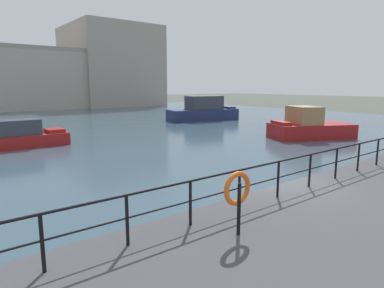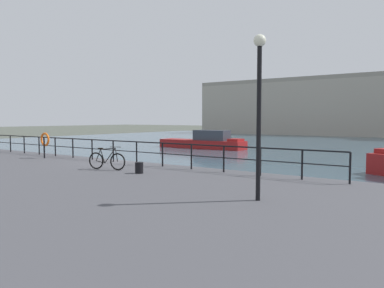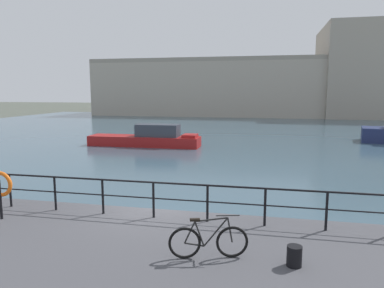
{
  "view_description": "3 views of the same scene",
  "coord_description": "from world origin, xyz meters",
  "px_view_note": "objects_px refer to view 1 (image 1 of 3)",
  "views": [
    {
      "loc": [
        -8.94,
        -6.44,
        3.94
      ],
      "look_at": [
        1.5,
        6.92,
        0.95
      ],
      "focal_mm": 30.96,
      "sensor_mm": 36.0,
      "label": 1
    },
    {
      "loc": [
        14.14,
        -13.65,
        2.91
      ],
      "look_at": [
        0.02,
        6.35,
        1.25
      ],
      "focal_mm": 35.0,
      "sensor_mm": 36.0,
      "label": 2
    },
    {
      "loc": [
        3.4,
        -10.31,
        4.43
      ],
      "look_at": [
        -0.13,
        6.38,
        1.9
      ],
      "focal_mm": 33.36,
      "sensor_mm": 36.0,
      "label": 3
    }
  ],
  "objects_px": {
    "harbor_building": "(40,76)",
    "life_ring_stand": "(238,191)",
    "moored_blue_motorboat": "(203,111)",
    "moored_red_daysailer": "(309,127)"
  },
  "relations": [
    {
      "from": "harbor_building",
      "to": "life_ring_stand",
      "type": "relative_size",
      "value": 40.33
    },
    {
      "from": "harbor_building",
      "to": "life_ring_stand",
      "type": "height_order",
      "value": "harbor_building"
    },
    {
      "from": "moored_blue_motorboat",
      "to": "life_ring_stand",
      "type": "height_order",
      "value": "moored_blue_motorboat"
    },
    {
      "from": "life_ring_stand",
      "to": "harbor_building",
      "type": "bearing_deg",
      "value": 79.7
    },
    {
      "from": "harbor_building",
      "to": "moored_red_daysailer",
      "type": "height_order",
      "value": "harbor_building"
    },
    {
      "from": "moored_blue_motorboat",
      "to": "life_ring_stand",
      "type": "xyz_separation_m",
      "value": [
        -19.79,
        -24.74,
        0.65
      ]
    },
    {
      "from": "moored_blue_motorboat",
      "to": "life_ring_stand",
      "type": "distance_m",
      "value": 31.69
    },
    {
      "from": "harbor_building",
      "to": "moored_red_daysailer",
      "type": "xyz_separation_m",
      "value": [
        6.73,
        -49.93,
        -4.88
      ]
    },
    {
      "from": "moored_red_daysailer",
      "to": "harbor_building",
      "type": "bearing_deg",
      "value": -56.75
    },
    {
      "from": "harbor_building",
      "to": "moored_red_daysailer",
      "type": "relative_size",
      "value": 8.44
    }
  ]
}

